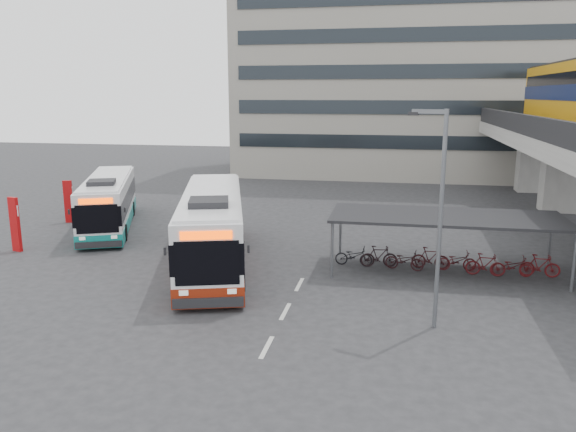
% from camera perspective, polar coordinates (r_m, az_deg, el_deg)
% --- Properties ---
extents(ground, '(120.00, 120.00, 0.00)m').
position_cam_1_polar(ground, '(23.93, -4.79, -6.58)').
color(ground, '#28282B').
rests_on(ground, ground).
extents(bike_shelter, '(10.00, 4.00, 2.54)m').
position_cam_1_polar(bike_shelter, '(25.70, 15.60, -2.65)').
color(bike_shelter, '#595B60').
rests_on(bike_shelter, ground).
extents(office_block, '(30.00, 15.00, 25.00)m').
position_cam_1_polar(office_block, '(57.98, 11.14, 16.79)').
color(office_block, gray).
rests_on(office_block, ground).
extents(road_markings, '(0.15, 7.60, 0.01)m').
position_cam_1_polar(road_markings, '(20.64, -0.28, -9.66)').
color(road_markings, beige).
rests_on(road_markings, ground).
extents(bus_main, '(6.05, 12.48, 3.62)m').
position_cam_1_polar(bus_main, '(25.99, -7.68, -1.27)').
color(bus_main, white).
rests_on(bus_main, ground).
extents(bus_teal, '(6.33, 10.95, 3.21)m').
position_cam_1_polar(bus_teal, '(34.61, -17.74, 1.33)').
color(bus_teal, white).
rests_on(bus_teal, ground).
extents(pedestrian, '(0.62, 0.75, 1.77)m').
position_cam_1_polar(pedestrian, '(27.11, -8.91, -2.47)').
color(pedestrian, black).
rests_on(pedestrian, ground).
extents(lamp_post, '(1.25, 0.50, 7.27)m').
position_cam_1_polar(lamp_post, '(18.77, 15.01, 0.88)').
color(lamp_post, '#595B60').
rests_on(lamp_post, ground).
extents(sign_totem_mid, '(0.59, 0.31, 2.75)m').
position_cam_1_polar(sign_totem_mid, '(31.01, -25.99, -0.70)').
color(sign_totem_mid, '#AA0A0C').
rests_on(sign_totem_mid, ground).
extents(sign_totem_north, '(0.55, 0.31, 2.60)m').
position_cam_1_polar(sign_totem_north, '(36.77, -21.40, 1.44)').
color(sign_totem_north, '#AA0A0C').
rests_on(sign_totem_north, ground).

